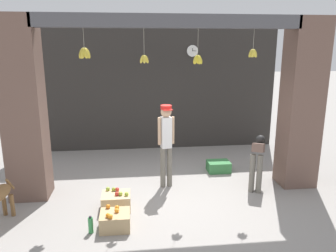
{
  "coord_description": "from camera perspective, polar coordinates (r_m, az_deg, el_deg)",
  "views": [
    {
      "loc": [
        -0.71,
        -5.86,
        2.86
      ],
      "look_at": [
        0.0,
        0.46,
        1.29
      ],
      "focal_mm": 35.0,
      "sensor_mm": 36.0,
      "label": 1
    }
  ],
  "objects": [
    {
      "name": "ground_plane",
      "position": [
        6.56,
        0.46,
        -12.0
      ],
      "size": [
        60.0,
        60.0,
        0.0
      ],
      "primitive_type": "plane",
      "color": "gray"
    },
    {
      "name": "shop_back_wall",
      "position": [
        9.12,
        -1.9,
        6.52
      ],
      "size": [
        6.67,
        0.12,
        3.4
      ],
      "primitive_type": "cube",
      "color": "#2D2B28",
      "rests_on": "ground_plane"
    },
    {
      "name": "shop_pillar_left",
      "position": [
        6.57,
        -23.82,
        2.49
      ],
      "size": [
        0.7,
        0.6,
        3.4
      ],
      "primitive_type": "cube",
      "color": "brown",
      "rests_on": "ground_plane"
    },
    {
      "name": "shop_pillar_right",
      "position": [
        7.13,
        22.2,
        3.44
      ],
      "size": [
        0.7,
        0.6,
        3.4
      ],
      "primitive_type": "cube",
      "color": "brown",
      "rests_on": "ground_plane"
    },
    {
      "name": "storefront_awning",
      "position": [
        6.03,
        0.25,
        17.51
      ],
      "size": [
        4.77,
        0.28,
        0.89
      ],
      "color": "#4C4C51"
    },
    {
      "name": "shopkeeper",
      "position": [
        6.61,
        -0.32,
        -2.3
      ],
      "size": [
        0.34,
        0.29,
        1.72
      ],
      "rotation": [
        0.0,
        0.0,
        3.3
      ],
      "color": "#6B665B",
      "rests_on": "ground_plane"
    },
    {
      "name": "worker_stooping",
      "position": [
        6.88,
        15.35,
        -5.2
      ],
      "size": [
        0.5,
        0.74,
        1.02
      ],
      "rotation": [
        0.0,
        0.0,
        -0.47
      ],
      "color": "#6B665B",
      "rests_on": "ground_plane"
    },
    {
      "name": "fruit_crate_oranges",
      "position": [
        5.52,
        -9.21,
        -15.89
      ],
      "size": [
        0.47,
        0.43,
        0.33
      ],
      "color": "tan",
      "rests_on": "ground_plane"
    },
    {
      "name": "fruit_crate_apples",
      "position": [
        6.09,
        -9.0,
        -12.78
      ],
      "size": [
        0.51,
        0.44,
        0.35
      ],
      "color": "tan",
      "rests_on": "ground_plane"
    },
    {
      "name": "produce_box_green",
      "position": [
        7.77,
        8.79,
        -6.96
      ],
      "size": [
        0.51,
        0.4,
        0.24
      ],
      "primitive_type": "cube",
      "color": "#387A42",
      "rests_on": "ground_plane"
    },
    {
      "name": "water_bottle",
      "position": [
        5.47,
        -13.32,
        -16.45
      ],
      "size": [
        0.08,
        0.08,
        0.28
      ],
      "color": "#38934C",
      "rests_on": "ground_plane"
    },
    {
      "name": "wall_clock",
      "position": [
        9.1,
        4.28,
        12.91
      ],
      "size": [
        0.33,
        0.03,
        0.33
      ],
      "color": "black"
    }
  ]
}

